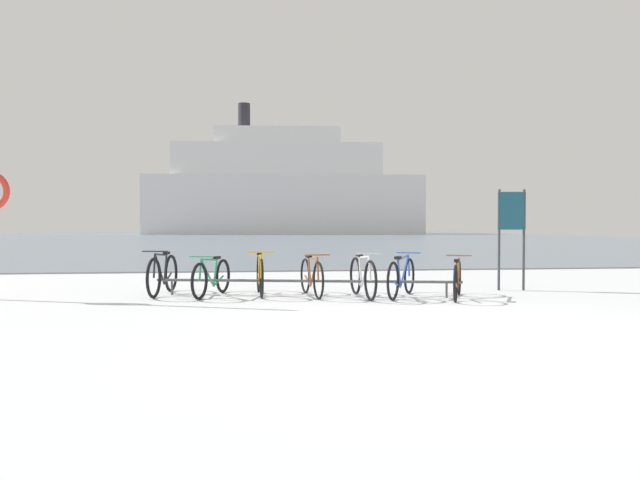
{
  "coord_description": "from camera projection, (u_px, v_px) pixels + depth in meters",
  "views": [
    {
      "loc": [
        -2.18,
        -6.35,
        1.28
      ],
      "look_at": [
        -0.55,
        6.92,
        0.96
      ],
      "focal_mm": 32.5,
      "sensor_mm": 36.0,
      "label": 1
    }
  ],
  "objects": [
    {
      "name": "bike_rack",
      "position": [
        307.0,
        281.0,
        10.52
      ],
      "size": [
        5.48,
        1.17,
        0.31
      ],
      "color": "#4C5156",
      "rests_on": "ground"
    },
    {
      "name": "bicycle_2",
      "position": [
        260.0,
        275.0,
        10.7
      ],
      "size": [
        0.46,
        1.69,
        0.83
      ],
      "color": "black",
      "rests_on": "ground"
    },
    {
      "name": "ground",
      "position": [
        270.0,
        239.0,
        60.08
      ],
      "size": [
        80.0,
        132.0,
        0.08
      ],
      "color": "silver"
    },
    {
      "name": "bicycle_1",
      "position": [
        212.0,
        277.0,
        10.53
      ],
      "size": [
        0.68,
        1.66,
        0.76
      ],
      "color": "black",
      "rests_on": "ground"
    },
    {
      "name": "bicycle_0",
      "position": [
        163.0,
        275.0,
        10.71
      ],
      "size": [
        0.47,
        1.71,
        0.84
      ],
      "color": "black",
      "rests_on": "ground"
    },
    {
      "name": "ferry_ship",
      "position": [
        283.0,
        190.0,
        93.21
      ],
      "size": [
        44.12,
        13.93,
        20.88
      ],
      "color": "white",
      "rests_on": "ground"
    },
    {
      "name": "bicycle_3",
      "position": [
        312.0,
        277.0,
        10.53
      ],
      "size": [
        0.46,
        1.63,
        0.79
      ],
      "color": "black",
      "rests_on": "ground"
    },
    {
      "name": "bicycle_6",
      "position": [
        457.0,
        279.0,
        10.2
      ],
      "size": [
        0.77,
        1.6,
        0.75
      ],
      "color": "black",
      "rests_on": "ground"
    },
    {
      "name": "info_sign",
      "position": [
        512.0,
        222.0,
        11.48
      ],
      "size": [
        0.55,
        0.1,
        2.01
      ],
      "color": "#33383D",
      "rests_on": "ground"
    },
    {
      "name": "bicycle_4",
      "position": [
        363.0,
        277.0,
        10.34
      ],
      "size": [
        0.46,
        1.68,
        0.82
      ],
      "color": "black",
      "rests_on": "ground"
    },
    {
      "name": "bicycle_5",
      "position": [
        402.0,
        277.0,
        10.41
      ],
      "size": [
        0.93,
        1.55,
        0.79
      ],
      "color": "black",
      "rests_on": "ground"
    }
  ]
}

